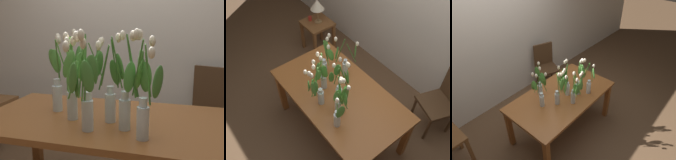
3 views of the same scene
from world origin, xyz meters
The scene contains 14 objects.
ground_plane centered at (0.00, 0.00, 0.00)m, with size 18.00×18.00×0.00m, color brown.
room_wall_rear centered at (0.00, 1.39, 1.35)m, with size 9.00×0.10×2.70m, color silver.
dining_table centered at (0.00, 0.00, 0.65)m, with size 1.60×0.90×0.74m.
tulip_vase_0 centered at (-0.35, 0.08, 0.96)m, with size 0.23×0.16×0.54m.
tulip_vase_1 centered at (0.05, -0.03, 0.97)m, with size 0.23×0.21×0.57m.
tulip_vase_2 centered at (-0.16, -0.11, 0.98)m, with size 0.16×0.18×0.56m.
tulip_vase_3 centered at (0.30, -0.25, 0.95)m, with size 0.24×0.21×0.57m.
tulip_vase_4 centered at (-0.02, -0.28, 0.98)m, with size 0.18×0.18×0.58m.
tulip_vase_5 centered at (0.22, -0.15, 0.99)m, with size 0.16×0.12×0.58m.
tulip_vase_6 centered at (-0.19, 0.25, 0.93)m, with size 0.18×0.28×0.57m.
dining_chair centered at (0.72, 1.06, 0.52)m, with size 0.51×0.51×0.93m.
side_table centered at (-1.51, 0.73, 0.43)m, with size 0.44×0.44×0.55m.
table_lamp centered at (-1.50, 0.75, 0.86)m, with size 0.22×0.22×0.40m.
pillar_candle centered at (-1.62, 0.67, 0.59)m, with size 0.06×0.06×0.07m, color #B72D23.
Camera 2 is at (1.40, -1.11, 2.95)m, focal length 40.43 mm.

